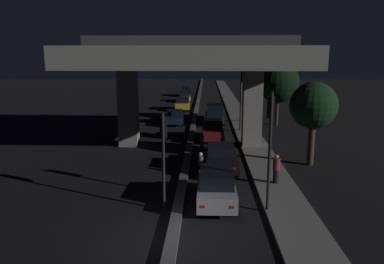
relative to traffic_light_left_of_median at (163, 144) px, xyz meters
name	(u,v)px	position (x,y,z in m)	size (l,w,h in m)	color
ground_plane	(173,240)	(0.64, -2.91, -3.09)	(200.00, 200.00, 0.00)	black
median_divider	(196,109)	(0.64, 32.09, -2.98)	(0.49, 126.00, 0.23)	#4C4C51
sidewalk_right	(240,119)	(5.72, 25.09, -3.03)	(2.21, 126.00, 0.12)	slate
elevated_overpass	(190,61)	(0.64, 12.40, 3.53)	(16.33, 13.63, 8.46)	gray
traffic_light_left_of_median	(163,144)	(0.00, 0.00, 0.00)	(0.30, 0.49, 4.52)	black
traffic_light_right_of_median	(270,132)	(4.72, -0.01, 0.62)	(0.30, 0.49, 5.46)	black
street_lamp	(237,76)	(4.72, 18.32, 2.06)	(2.85, 0.32, 8.69)	#2D2D30
car_silver_lead	(216,187)	(2.42, 0.69, -2.22)	(1.95, 4.08, 1.69)	gray
car_black_second	(221,157)	(2.83, 6.25, -2.27)	(2.06, 4.51, 1.60)	black
car_dark_red_third	(213,129)	(2.47, 14.59, -2.15)	(1.90, 4.16, 1.84)	#591414
car_dark_green_fourth	(214,114)	(2.79, 22.65, -2.08)	(2.02, 4.81, 1.90)	black
car_dark_blue_lead_oncoming	(175,117)	(-1.35, 22.32, -2.38)	(2.05, 4.79, 1.40)	#141938
car_taxi_yellow_second_oncoming	(183,104)	(-1.13, 32.10, -2.23)	(2.04, 3.96, 1.66)	gold
car_white_third_oncoming	(185,97)	(-1.36, 41.42, -2.36)	(2.02, 4.13, 1.39)	silver
car_black_fourth_oncoming	(187,91)	(-1.49, 49.39, -2.24)	(2.13, 4.42, 1.64)	black
motorcycle_black_filtering_near	(200,166)	(1.59, 4.88, -2.47)	(0.34, 1.78, 1.45)	black
motorcycle_blue_filtering_mid	(202,143)	(1.60, 10.82, -2.49)	(0.34, 1.89, 1.41)	black
pedestrian_on_sidewalk	(276,169)	(5.76, 3.53, -2.18)	(0.40, 0.40, 1.60)	black
roadside_tree_kerbside_near	(313,106)	(8.68, 7.51, 0.77)	(3.00, 3.00, 5.40)	#38281C
roadside_tree_kerbside_mid	(278,82)	(9.11, 21.82, 1.29)	(4.18, 4.18, 6.48)	#38281C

